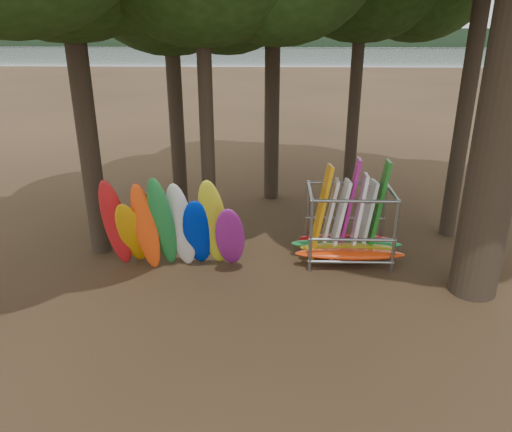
{
  "coord_description": "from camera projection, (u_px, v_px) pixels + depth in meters",
  "views": [
    {
      "loc": [
        -0.34,
        -10.86,
        6.34
      ],
      "look_at": [
        -0.73,
        1.5,
        1.4
      ],
      "focal_mm": 35.0,
      "sensor_mm": 36.0,
      "label": 1
    }
  ],
  "objects": [
    {
      "name": "ground",
      "position": [
        283.0,
        291.0,
        12.43
      ],
      "size": [
        120.0,
        120.0,
        0.0
      ],
      "primitive_type": "plane",
      "color": "#47331E",
      "rests_on": "ground"
    },
    {
      "name": "storage_rack",
      "position": [
        348.0,
        228.0,
        13.69
      ],
      "size": [
        3.12,
        1.54,
        2.86
      ],
      "color": "gray",
      "rests_on": "ground"
    },
    {
      "name": "far_shore",
      "position": [
        274.0,
        38.0,
        113.78
      ],
      "size": [
        160.0,
        4.0,
        4.0
      ],
      "primitive_type": "cube",
      "color": "black",
      "rests_on": "ground"
    },
    {
      "name": "kayak_row",
      "position": [
        173.0,
        229.0,
        12.83
      ],
      "size": [
        3.78,
        1.85,
        3.02
      ],
      "color": "red",
      "rests_on": "ground"
    },
    {
      "name": "lake",
      "position": [
        275.0,
        67.0,
        68.11
      ],
      "size": [
        160.0,
        160.0,
        0.0
      ],
      "primitive_type": "plane",
      "color": "gray",
      "rests_on": "ground"
    }
  ]
}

